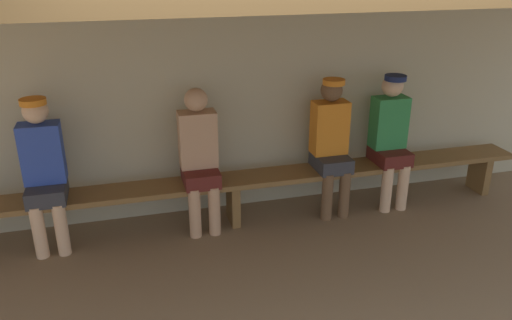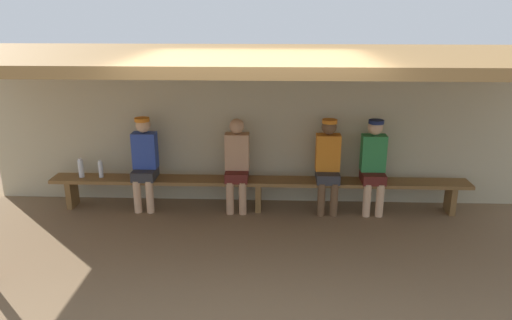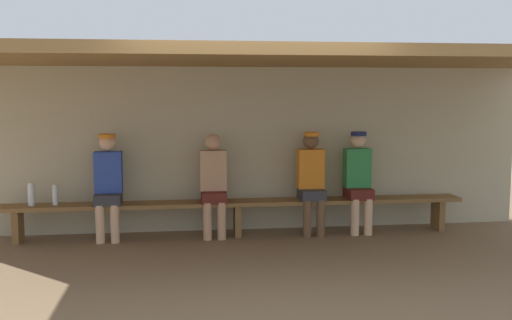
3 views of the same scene
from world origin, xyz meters
name	(u,v)px [view 1 (image 1 of 3)]	position (x,y,z in m)	size (l,w,h in m)	color
back_wall	(222,100)	(0.00, 2.00, 1.10)	(8.00, 0.20, 2.20)	#B7AD8C
bench	(233,185)	(0.00, 1.55, 0.39)	(6.00, 0.36, 0.46)	brown
player_rightmost	(331,140)	(0.98, 1.55, 0.75)	(0.34, 0.42, 1.34)	#333338
player_leftmost	(44,168)	(-1.63, 1.55, 0.75)	(0.34, 0.42, 1.34)	#333338
player_middle	(391,135)	(1.62, 1.55, 0.75)	(0.34, 0.42, 1.34)	#591E19
player_in_blue	(199,155)	(-0.31, 1.55, 0.73)	(0.34, 0.42, 1.34)	#591E19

